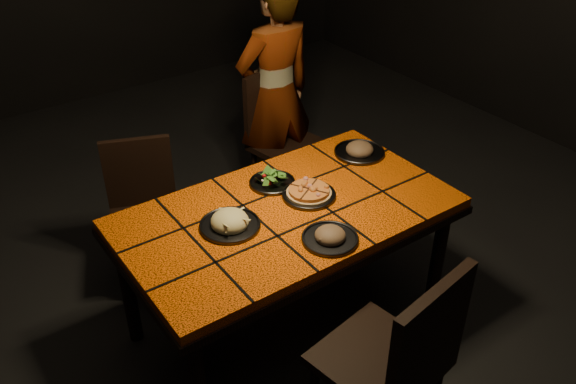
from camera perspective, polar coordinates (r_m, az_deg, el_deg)
room_shell at (r=2.58m, az=-0.08°, el=12.22°), size 6.04×7.04×3.08m
dining_table at (r=2.98m, az=-0.07°, el=-2.85°), size 1.62×0.92×0.75m
chair_near at (r=2.51m, az=10.38°, el=-14.97°), size 0.52×0.52×1.00m
chair_far_left at (r=3.54m, az=-13.42°, el=-1.05°), size 0.50×0.50×0.85m
chair_far_right at (r=4.08m, az=-0.69°, el=5.70°), size 0.50×0.50×0.95m
diner at (r=4.03m, az=-1.21°, el=9.08°), size 0.57×0.37×1.56m
plate_pizza at (r=3.01m, az=1.97°, el=-0.12°), size 0.31×0.31×0.04m
plate_pasta at (r=2.81m, az=-5.47°, el=-2.85°), size 0.28×0.28×0.09m
plate_salad at (r=3.11m, az=-1.49°, el=1.15°), size 0.24×0.24×0.07m
plate_mushroom_a at (r=2.73m, az=3.96°, el=-4.14°), size 0.26×0.26×0.08m
plate_mushroom_b at (r=3.40m, az=6.72°, el=3.95°), size 0.28×0.28×0.09m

